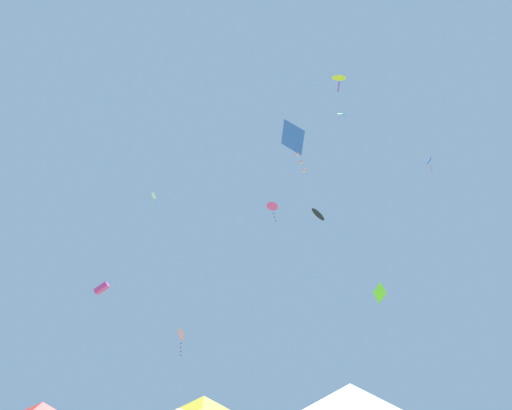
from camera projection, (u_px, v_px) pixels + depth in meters
The scene contains 12 objects.
canopy_tent_white at pixel (352, 400), 11.91m from camera, with size 3.09×3.09×3.30m.
canopy_tent_teal at pixel (370, 409), 17.10m from camera, with size 3.12×3.12×3.34m.
kite_lime_diamond at pixel (379, 293), 25.42m from camera, with size 0.85×0.73×1.03m.
kite_yellow_delta at pixel (339, 78), 30.41m from camera, with size 1.33×1.24×2.41m.
kite_white_box at pixel (154, 196), 34.51m from camera, with size 0.56×0.49×1.43m.
kite_cyan_delta at pixel (343, 114), 24.91m from camera, with size 0.92×0.72×0.71m.
kite_pink_delta at pixel (182, 335), 28.29m from camera, with size 0.96×1.19×2.22m.
kite_blue_diamond at pixel (294, 140), 17.34m from camera, with size 1.48×1.48×2.97m.
kite_black_delta at pixel (319, 214), 29.12m from camera, with size 1.53×1.71×1.16m.
kite_magenta_delta at pixel (272, 206), 39.50m from camera, with size 1.87×1.87×2.50m.
kite_magenta_box at pixel (102, 288), 22.10m from camera, with size 0.95×0.57×0.78m.
kite_blue_delta at pixel (429, 161), 29.33m from camera, with size 0.70×0.81×1.43m.
Camera 1 is at (-0.00, -6.73, 1.86)m, focal length 24.45 mm.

